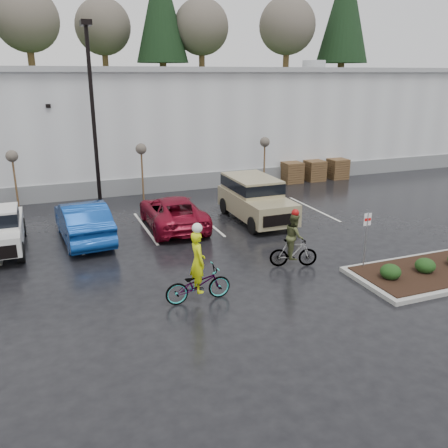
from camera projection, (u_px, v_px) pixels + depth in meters
name	position (u px, v px, depth m)	size (l,w,h in m)	color
ground	(271.00, 289.00, 15.71)	(120.00, 120.00, 0.00)	black
warehouse	(135.00, 120.00, 34.13)	(60.50, 15.50, 7.20)	silver
wooded_ridge	(97.00, 108.00, 54.76)	(80.00, 25.00, 6.00)	#2D441C
lamppost	(92.00, 98.00, 23.26)	(0.50, 1.00, 9.22)	black
sapling_west	(12.00, 159.00, 23.66)	(0.60, 0.60, 3.20)	#523520
sapling_mid	(141.00, 152.00, 25.91)	(0.60, 0.60, 3.20)	#523520
sapling_east	(265.00, 145.00, 28.49)	(0.60, 0.60, 3.20)	#523520
pallet_stack_a	(292.00, 172.00, 30.87)	(1.20, 1.20, 1.35)	#523520
pallet_stack_b	(314.00, 171.00, 31.45)	(1.20, 1.20, 1.35)	#523520
pallet_stack_c	(337.00, 169.00, 32.08)	(1.20, 1.20, 1.35)	#523520
shrub_a	(391.00, 272.00, 16.07)	(0.70, 0.70, 0.52)	black
shrub_b	(425.00, 266.00, 16.59)	(0.70, 0.70, 0.52)	black
fire_lane_sign	(366.00, 234.00, 16.77)	(0.30, 0.05, 2.20)	gray
car_blue	(83.00, 221.00, 20.14)	(1.80, 5.17, 1.70)	navy
car_red	(173.00, 212.00, 21.87)	(2.44, 5.28, 1.47)	maroon
suv_tan	(256.00, 200.00, 22.75)	(2.20, 5.10, 2.06)	#9A8E68
cyclist_hivis	(198.00, 278.00, 14.70)	(2.13, 0.77, 2.57)	#3F3F44
cyclist_olive	(294.00, 246.00, 17.36)	(1.77, 1.00, 2.20)	#3F3F44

